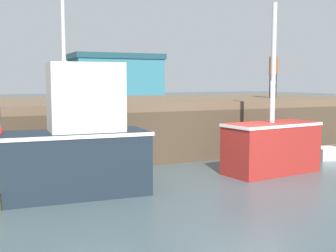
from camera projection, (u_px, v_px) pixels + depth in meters
ground at (250, 184)px, 10.89m from camera, size 120.00×160.00×0.10m
pier at (191, 107)px, 16.62m from camera, size 13.98×7.14×1.84m
fishing_boat_near_left at (69, 144)px, 9.45m from camera, size 3.74×1.56×5.33m
fishing_boat_near_right at (271, 145)px, 11.88m from camera, size 2.83×1.51×4.56m
dockworker at (273, 74)px, 17.17m from camera, size 0.34×0.34×1.83m
warehouse at (116, 81)px, 40.84m from camera, size 8.31×4.78×5.00m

